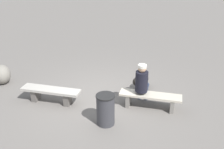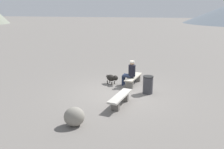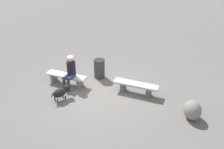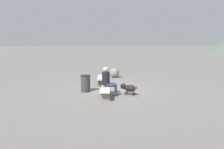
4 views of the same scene
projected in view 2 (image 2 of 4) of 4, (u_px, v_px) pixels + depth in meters
The scene contains 7 objects.
ground at pixel (119, 93), 10.73m from camera, with size 210.00×210.00×0.06m, color slate.
bench_left at pixel (120, 98), 9.22m from camera, with size 1.76×0.62×0.43m.
bench_right at pixel (133, 79), 11.84m from camera, with size 1.73×0.63×0.42m.
seated_person at pixel (130, 71), 11.52m from camera, with size 0.40×0.67×1.28m.
dog at pixel (112, 78), 11.87m from camera, with size 0.58×0.74×0.51m.
trash_bin at pixel (148, 85), 10.54m from camera, with size 0.48×0.48×0.81m.
boulder at pixel (74, 117), 7.59m from camera, with size 0.68×0.55×0.65m, color gray.
Camera 2 is at (-9.82, -2.41, 3.68)m, focal length 37.56 mm.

